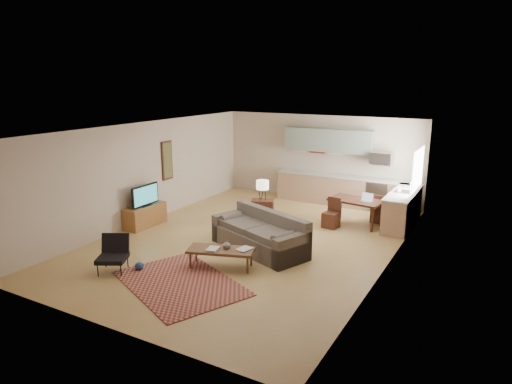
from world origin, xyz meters
The scene contains 25 objects.
room centered at (0.00, 0.00, 1.35)m, with size 9.00×9.00×9.00m.
kitchen_counter_back centered at (0.90, 4.18, 0.46)m, with size 4.26×0.64×0.92m, color #9F7659, non-canonical shape.
kitchen_counter_right centered at (2.93, 3.00, 0.46)m, with size 0.64×2.26×0.92m, color #9F7659, non-canonical shape.
kitchen_range centered at (2.00, 4.18, 0.45)m, with size 0.62×0.62×0.90m, color #A5A8AD.
kitchen_microwave centered at (2.00, 4.20, 1.55)m, with size 0.62×0.40×0.35m, color #A5A8AD.
upper_cabinets centered at (0.30, 4.33, 1.95)m, with size 2.80×0.34×0.70m, color gray.
window_right centered at (3.23, 3.00, 1.55)m, with size 0.02×1.40×1.05m, color white.
wall_art_left centered at (-3.21, 0.90, 1.55)m, with size 0.06×0.42×1.10m, color olive, non-canonical shape.
triptych centered at (-0.10, 4.47, 1.75)m, with size 1.70×0.04×0.50m, color beige, non-canonical shape.
rug centered at (0.00, -2.68, 0.01)m, with size 2.55×1.77×0.02m, color maroon.
sofa centered at (0.48, -0.43, 0.43)m, with size 2.49×1.08×0.87m, color #554B43, non-canonical shape.
coffee_table centered at (0.27, -1.67, 0.21)m, with size 1.37×0.54×0.41m, color #523420, non-canonical shape.
book_a centered at (0.03, -1.80, 0.42)m, with size 0.29×0.35×0.03m, color maroon.
book_b centered at (0.59, -1.44, 0.42)m, with size 0.29×0.36×0.02m, color navy.
vase centered at (0.35, -1.58, 0.49)m, with size 0.19×0.19×0.17m, color black.
armchair centered at (-1.52, -2.92, 0.37)m, with size 0.64×0.64×0.74m, color black, non-canonical shape.
tv_credenza centered at (-3.00, -0.35, 0.28)m, with size 0.47×1.22×0.56m, color brown, non-canonical shape.
tv centered at (-2.95, -0.35, 0.84)m, with size 0.09×0.94×0.56m, color black, non-canonical shape.
console_table centered at (-0.34, 1.26, 0.34)m, with size 0.59×0.39×0.68m, color #371B12, non-canonical shape.
table_lamp centered at (-0.34, 1.26, 0.96)m, with size 0.33×0.33×0.55m, color beige, non-canonical shape.
dining_table centered at (1.84, 2.45, 0.35)m, with size 1.38×0.79×0.70m, color #371B12, non-canonical shape.
dining_chair_near centered at (1.34, 1.92, 0.39)m, with size 0.38×0.39×0.79m, color #371B12, non-canonical shape.
dining_chair_far centered at (2.33, 2.98, 0.40)m, with size 0.38×0.40×0.79m, color #371B12, non-canonical shape.
laptop centered at (2.11, 2.36, 0.81)m, with size 0.29×0.22×0.22m, color #A5A8AD, non-canonical shape.
soap_bottle centered at (2.83, 2.89, 1.02)m, with size 0.10×0.11×0.19m, color beige.
Camera 1 is at (5.17, -8.99, 3.81)m, focal length 32.00 mm.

